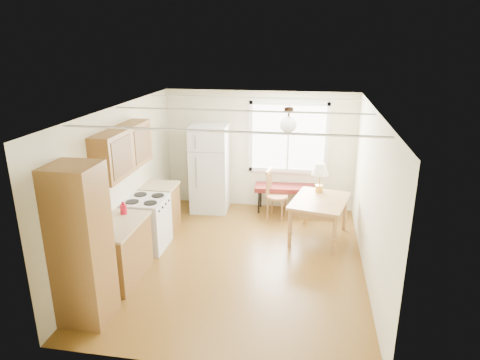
% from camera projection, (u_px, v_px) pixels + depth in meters
% --- Properties ---
extents(room_shell, '(4.60, 5.60, 2.62)m').
position_uv_depth(room_shell, '(240.00, 189.00, 6.73)').
color(room_shell, '#4F3110').
rests_on(room_shell, ground).
extents(kitchen_run, '(0.65, 3.40, 2.20)m').
position_uv_depth(kitchen_run, '(123.00, 222.00, 6.54)').
color(kitchen_run, brown).
rests_on(kitchen_run, ground).
extents(window_unit, '(1.64, 0.05, 1.51)m').
position_uv_depth(window_unit, '(288.00, 138.00, 8.86)').
color(window_unit, white).
rests_on(window_unit, room_shell).
extents(pendant_light, '(0.26, 0.26, 0.40)m').
position_uv_depth(pendant_light, '(288.00, 124.00, 6.68)').
color(pendant_light, black).
rests_on(pendant_light, room_shell).
extents(refrigerator, '(0.80, 0.81, 1.84)m').
position_uv_depth(refrigerator, '(210.00, 168.00, 8.98)').
color(refrigerator, silver).
rests_on(refrigerator, ground).
extents(bench, '(1.28, 0.55, 0.58)m').
position_uv_depth(bench, '(285.00, 189.00, 8.95)').
color(bench, '#581614').
rests_on(bench, ground).
extents(dining_table, '(1.15, 1.38, 0.76)m').
position_uv_depth(dining_table, '(319.00, 205.00, 7.70)').
color(dining_table, olive).
rests_on(dining_table, ground).
extents(chair, '(0.47, 0.46, 1.00)m').
position_uv_depth(chair, '(273.00, 190.00, 8.68)').
color(chair, olive).
rests_on(chair, ground).
extents(table_lamp, '(0.32, 0.32, 0.55)m').
position_uv_depth(table_lamp, '(320.00, 171.00, 7.94)').
color(table_lamp, '#B5933A').
rests_on(table_lamp, dining_table).
extents(coffee_maker, '(0.21, 0.27, 0.39)m').
position_uv_depth(coffee_maker, '(100.00, 228.00, 5.83)').
color(coffee_maker, black).
rests_on(coffee_maker, kitchen_run).
extents(kettle, '(0.11, 0.11, 0.21)m').
position_uv_depth(kettle, '(123.00, 209.00, 6.65)').
color(kettle, red).
rests_on(kettle, kitchen_run).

